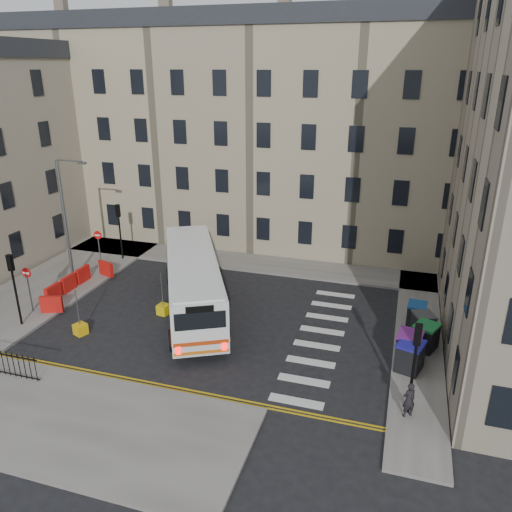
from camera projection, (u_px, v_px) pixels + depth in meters
The scene contains 22 objects.
ground at pixel (250, 324), 27.92m from camera, with size 120.00×120.00×0.00m, color black.
pavement_north at pixel (209, 258), 37.21m from camera, with size 36.00×3.20×0.15m, color slate.
pavement_east at pixel (418, 313), 29.00m from camera, with size 2.40×26.00×0.15m, color slate.
pavement_west at pixel (51, 285), 32.63m from camera, with size 6.00×22.00×0.15m, color slate.
pavement_sw at pixel (19, 409), 20.89m from camera, with size 20.00×6.00×0.15m, color slate.
terrace_north at pixel (226, 130), 40.57m from camera, with size 38.30×10.80×17.20m.
traffic_light_east at pixel (415, 355), 19.63m from camera, with size 0.28×0.22×4.10m.
traffic_light_nw at pixel (119, 223), 35.98m from camera, with size 0.28×0.22×4.10m.
traffic_light_sw at pixel (13, 279), 26.61m from camera, with size 0.28×0.22×4.10m.
streetlamp at pixel (65, 220), 31.71m from camera, with size 0.50×0.22×8.14m.
no_entry_north at pixel (98, 242), 34.62m from camera, with size 0.60×0.08×3.00m.
no_entry_south at pixel (28, 281), 28.37m from camera, with size 0.60×0.08×3.00m.
roadworks_barriers at pixel (74, 284), 31.38m from camera, with size 1.66×6.26×1.00m.
bus at pixel (193, 280), 28.86m from camera, with size 7.94×11.95×3.28m.
wheelie_bin_a at pixel (410, 356), 23.24m from camera, with size 1.45×1.56×1.43m.
wheelie_bin_b at pixel (409, 347), 23.98m from camera, with size 1.31×1.46×1.44m.
wheelie_bin_c at pixel (426, 337), 24.97m from camera, with size 1.47×1.55×1.36m.
wheelie_bin_d at pixel (423, 324), 26.25m from camera, with size 1.35×1.43×1.25m.
wheelie_bin_e at pixel (416, 314), 27.32m from camera, with size 1.08×1.22×1.26m.
pedestrian at pixel (409, 400), 20.10m from camera, with size 0.57×0.37×1.56m, color black.
bollard_yellow at pixel (163, 309), 28.90m from camera, with size 0.60×0.60×0.60m, color #DCBB0C.
bollard_chevron at pixel (81, 329), 26.74m from camera, with size 0.60×0.60×0.60m, color #E7B00D.
Camera 1 is at (7.57, -23.51, 13.57)m, focal length 35.00 mm.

